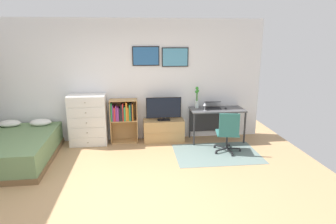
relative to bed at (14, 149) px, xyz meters
The scene contains 14 objects.
ground_plane 2.55m from the bed, 32.55° to the right, with size 7.20×7.20×0.00m, color tan.
wall_back_with_posters 2.64m from the bed, 26.26° to the left, with size 6.12×0.09×2.70m.
area_rug 3.94m from the bed, ahead, with size 1.70×1.20×0.01m, color slate.
bed is the anchor object (origin of this frame).
dresser 1.53m from the bed, 31.76° to the left, with size 0.79×0.46×1.11m.
bookshelf 2.23m from the bed, 22.59° to the left, with size 0.60×0.30×0.98m.
tv_stand 3.04m from the bed, 15.32° to the left, with size 0.90×0.41×0.50m.
television 3.07m from the bed, 14.92° to the left, with size 0.78×0.16×0.52m.
desk 4.22m from the bed, 10.91° to the left, with size 1.20×0.57×0.74m.
office_chair 4.15m from the bed, ahead, with size 0.58×0.57×0.86m.
laptop 4.18m from the bed, 11.56° to the left, with size 0.38×0.40×0.16m.
computer_mouse 4.41m from the bed, ahead, with size 0.06×0.10×0.03m, color #262628.
bamboo_vase 3.86m from the bed, 13.42° to the left, with size 0.09×0.10×0.49m.
wine_glass 3.92m from the bed, ahead, with size 0.07×0.07×0.18m.
Camera 1 is at (0.19, -4.02, 2.29)m, focal length 30.82 mm.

